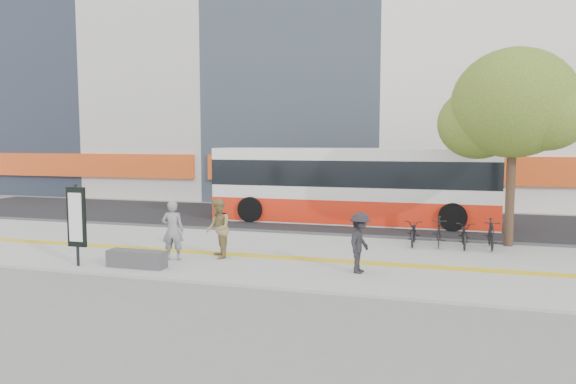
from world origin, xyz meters
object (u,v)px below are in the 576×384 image
(bench, at_px, (137,259))
(pedestrian_tan, at_px, (218,228))
(pedestrian_dark, at_px, (360,243))
(bus, at_px, (351,187))
(signboard, at_px, (76,218))
(street_tree, at_px, (512,106))
(seated_woman, at_px, (173,230))

(bench, xyz_separation_m, pedestrian_tan, (1.61, 1.66, 0.63))
(pedestrian_tan, xyz_separation_m, pedestrian_dark, (4.15, -0.58, -0.08))
(bus, bearing_deg, pedestrian_tan, -107.18)
(pedestrian_dark, bearing_deg, signboard, 109.85)
(signboard, height_order, street_tree, street_tree)
(bench, distance_m, pedestrian_tan, 2.40)
(seated_woman, relative_size, pedestrian_dark, 1.09)
(bench, height_order, pedestrian_tan, pedestrian_tan)
(street_tree, relative_size, bus, 0.55)
(bench, relative_size, pedestrian_tan, 0.93)
(street_tree, xyz_separation_m, pedestrian_dark, (-4.02, -4.94, -3.66))
(signboard, relative_size, seated_woman, 1.31)
(bus, height_order, pedestrian_dark, bus)
(signboard, xyz_separation_m, pedestrian_dark, (7.36, 1.38, -0.51))
(bench, bearing_deg, signboard, -169.19)
(signboard, relative_size, pedestrian_dark, 1.42)
(signboard, bearing_deg, bus, 60.34)
(signboard, xyz_separation_m, seated_woman, (2.09, 1.38, -0.45))
(signboard, distance_m, pedestrian_dark, 7.50)
(street_tree, bearing_deg, bus, 147.08)
(bus, distance_m, pedestrian_dark, 8.81)
(bus, height_order, pedestrian_tan, bus)
(seated_woman, bearing_deg, signboard, 19.00)
(signboard, height_order, bus, bus)
(signboard, height_order, pedestrian_dark, signboard)
(bench, height_order, seated_woman, seated_woman)
(seated_woman, xyz_separation_m, pedestrian_dark, (5.27, -0.00, -0.07))
(bench, height_order, street_tree, street_tree)
(bus, xyz_separation_m, pedestrian_tan, (-2.49, -8.04, -0.57))
(bus, relative_size, pedestrian_dark, 7.48)
(signboard, xyz_separation_m, bus, (5.70, 10.01, 0.14))
(street_tree, xyz_separation_m, pedestrian_tan, (-8.17, -4.36, -3.58))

